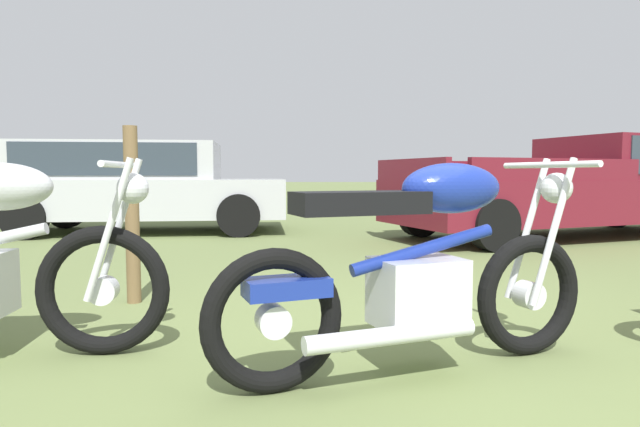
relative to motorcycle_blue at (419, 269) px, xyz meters
name	(u,v)px	position (x,y,z in m)	size (l,w,h in m)	color
ground_plane	(426,359)	(0.07, 0.16, -0.49)	(120.00, 120.00, 0.00)	olive
motorcycle_blue	(419,269)	(0.00, 0.00, 0.00)	(1.90, 0.97, 1.02)	black
car_silver	(132,180)	(-3.37, 6.14, 0.34)	(4.57, 2.24, 1.43)	#B2B5BA
pickup_truck_burgundy	(582,186)	(3.54, 5.48, 0.26)	(5.67, 3.55, 1.49)	maroon
fence_post_wooden	(132,215)	(-1.80, 1.39, 0.15)	(0.10, 0.10, 1.28)	brown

